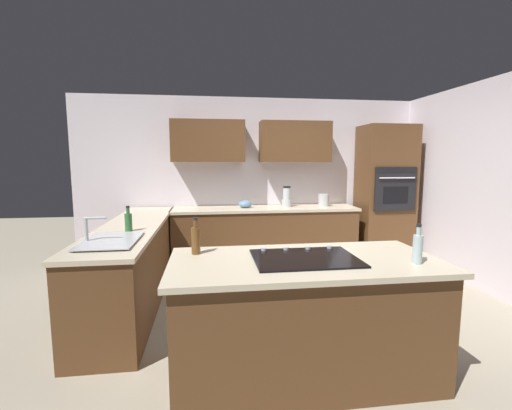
# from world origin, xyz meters

# --- Properties ---
(ground_plane) EXTENTS (14.00, 14.00, 0.00)m
(ground_plane) POSITION_xyz_m (0.00, 0.00, 0.00)
(ground_plane) COLOR #9E937F
(wall_back) EXTENTS (6.00, 0.44, 2.60)m
(wall_back) POSITION_xyz_m (0.06, -2.05, 1.44)
(wall_back) COLOR silver
(wall_back) RESTS_ON ground
(wall_left) EXTENTS (0.10, 4.00, 2.60)m
(wall_left) POSITION_xyz_m (-2.45, -0.30, 1.30)
(wall_left) COLOR silver
(wall_left) RESTS_ON ground
(lower_cabinets_back) EXTENTS (2.80, 0.60, 0.86)m
(lower_cabinets_back) POSITION_xyz_m (0.10, -1.72, 0.43)
(lower_cabinets_back) COLOR brown
(lower_cabinets_back) RESTS_ON ground
(countertop_back) EXTENTS (2.84, 0.64, 0.04)m
(countertop_back) POSITION_xyz_m (0.10, -1.72, 0.88)
(countertop_back) COLOR beige
(countertop_back) RESTS_ON lower_cabinets_back
(lower_cabinets_side) EXTENTS (0.60, 2.90, 0.86)m
(lower_cabinets_side) POSITION_xyz_m (1.82, -0.55, 0.43)
(lower_cabinets_side) COLOR brown
(lower_cabinets_side) RESTS_ON ground
(countertop_side) EXTENTS (0.64, 2.94, 0.04)m
(countertop_side) POSITION_xyz_m (1.82, -0.55, 0.88)
(countertop_side) COLOR beige
(countertop_side) RESTS_ON lower_cabinets_side
(island_base) EXTENTS (1.90, 0.86, 0.86)m
(island_base) POSITION_xyz_m (0.26, 1.09, 0.43)
(island_base) COLOR brown
(island_base) RESTS_ON ground
(island_top) EXTENTS (1.98, 0.94, 0.04)m
(island_top) POSITION_xyz_m (0.26, 1.09, 0.88)
(island_top) COLOR beige
(island_top) RESTS_ON island_base
(wall_oven) EXTENTS (0.80, 0.66, 2.17)m
(wall_oven) POSITION_xyz_m (-1.85, -1.72, 1.08)
(wall_oven) COLOR brown
(wall_oven) RESTS_ON ground
(sink_unit) EXTENTS (0.46, 0.70, 0.23)m
(sink_unit) POSITION_xyz_m (1.83, 0.34, 0.92)
(sink_unit) COLOR #515456
(sink_unit) RESTS_ON countertop_side
(cooktop) EXTENTS (0.76, 0.56, 0.03)m
(cooktop) POSITION_xyz_m (0.26, 1.08, 0.91)
(cooktop) COLOR black
(cooktop) RESTS_ON island_top
(blender) EXTENTS (0.15, 0.15, 0.32)m
(blender) POSITION_xyz_m (-0.25, -1.76, 1.04)
(blender) COLOR silver
(blender) RESTS_ON countertop_back
(mixing_bowl) EXTENTS (0.20, 0.20, 0.11)m
(mixing_bowl) POSITION_xyz_m (0.40, -1.76, 0.96)
(mixing_bowl) COLOR #668CB2
(mixing_bowl) RESTS_ON countertop_back
(kettle) EXTENTS (0.17, 0.17, 0.19)m
(kettle) POSITION_xyz_m (-0.85, -1.76, 1.00)
(kettle) COLOR #B7BABF
(kettle) RESTS_ON countertop_back
(dish_soap_bottle) EXTENTS (0.07, 0.07, 0.26)m
(dish_soap_bottle) POSITION_xyz_m (1.77, -0.14, 1.00)
(dish_soap_bottle) COLOR #336B38
(dish_soap_bottle) RESTS_ON countertop_side
(oil_bottle) EXTENTS (0.07, 0.07, 0.29)m
(oil_bottle) POSITION_xyz_m (1.06, 0.84, 1.01)
(oil_bottle) COLOR brown
(oil_bottle) RESTS_ON island_top
(second_bottle) EXTENTS (0.07, 0.07, 0.28)m
(second_bottle) POSITION_xyz_m (-0.49, 1.30, 1.01)
(second_bottle) COLOR silver
(second_bottle) RESTS_ON island_top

